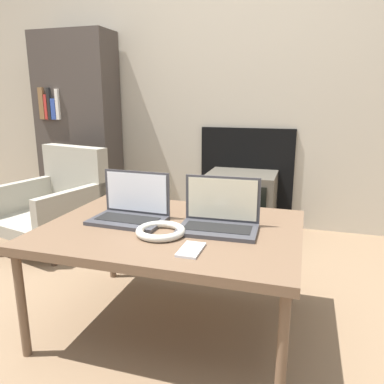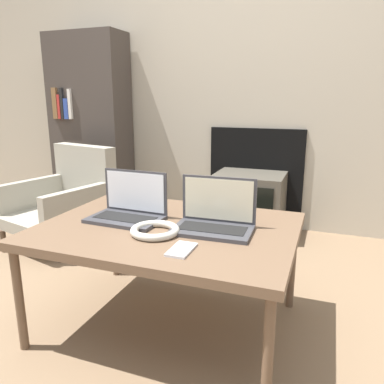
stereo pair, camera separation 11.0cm
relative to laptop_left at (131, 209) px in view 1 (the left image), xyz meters
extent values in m
plane|color=#7A6047|center=(0.20, -0.31, -0.53)|extent=(14.00, 14.00, 0.00)
cube|color=#B7AD99|center=(0.20, 1.53, 0.77)|extent=(7.00, 0.06, 2.60)
cube|color=black|center=(0.28, 1.49, -0.14)|extent=(0.74, 0.03, 0.78)
cube|color=brown|center=(0.20, -0.03, -0.07)|extent=(1.07, 0.79, 0.04)
cylinder|color=brown|center=(-0.30, -0.39, -0.31)|extent=(0.04, 0.04, 0.44)
cylinder|color=brown|center=(0.70, -0.39, -0.31)|extent=(0.04, 0.04, 0.44)
cylinder|color=brown|center=(-0.30, 0.33, -0.31)|extent=(0.04, 0.04, 0.44)
cylinder|color=brown|center=(0.70, 0.33, -0.31)|extent=(0.04, 0.04, 0.44)
cube|color=#38383D|center=(0.00, -0.04, -0.04)|extent=(0.33, 0.21, 0.02)
cube|color=black|center=(0.00, -0.04, -0.03)|extent=(0.28, 0.12, 0.00)
cube|color=#38383D|center=(0.00, 0.06, 0.07)|extent=(0.32, 0.02, 0.20)
cube|color=white|center=(0.00, 0.06, 0.07)|extent=(0.29, 0.01, 0.18)
cube|color=#38383D|center=(0.40, -0.04, -0.04)|extent=(0.33, 0.21, 0.02)
cube|color=black|center=(0.40, -0.04, -0.03)|extent=(0.28, 0.12, 0.00)
cube|color=#38383D|center=(0.40, 0.06, 0.07)|extent=(0.32, 0.02, 0.20)
cube|color=beige|center=(0.40, 0.06, 0.07)|extent=(0.29, 0.01, 0.18)
torus|color=beige|center=(0.19, -0.14, -0.03)|extent=(0.20, 0.20, 0.03)
cube|color=silver|center=(0.36, -0.26, -0.04)|extent=(0.08, 0.14, 0.01)
cube|color=#4C473D|center=(0.28, 1.28, -0.29)|extent=(0.50, 0.41, 0.47)
cube|color=black|center=(0.28, 1.07, -0.29)|extent=(0.41, 0.01, 0.36)
cube|color=gray|center=(-0.95, 0.62, -0.34)|extent=(0.70, 0.76, 0.08)
cube|color=gray|center=(-0.88, 0.89, -0.08)|extent=(0.57, 0.23, 0.44)
cube|color=gray|center=(-1.19, 0.68, -0.20)|extent=(0.20, 0.58, 0.20)
cube|color=gray|center=(-0.70, 0.56, -0.20)|extent=(0.20, 0.58, 0.20)
cylinder|color=#4C3828|center=(-0.72, 0.35, -0.45)|extent=(0.04, 0.04, 0.15)
cylinder|color=#4C3828|center=(-1.18, 0.90, -0.45)|extent=(0.04, 0.04, 0.15)
cylinder|color=#4C3828|center=(-0.72, 0.90, -0.45)|extent=(0.04, 0.04, 0.15)
cube|color=#3F3833|center=(-1.12, 1.33, 0.24)|extent=(0.65, 0.30, 1.53)
cube|color=brown|center=(-1.34, 1.17, 0.44)|extent=(0.04, 0.02, 0.25)
cube|color=#B22D28|center=(-1.30, 1.17, 0.41)|extent=(0.02, 0.02, 0.20)
cube|color=black|center=(-1.27, 1.17, 0.44)|extent=(0.02, 0.02, 0.25)
cube|color=#2D479E|center=(-1.24, 1.17, 0.40)|extent=(0.04, 0.02, 0.16)
cube|color=silver|center=(-1.20, 1.17, 0.43)|extent=(0.03, 0.02, 0.24)
camera|label=1|loc=(0.72, -1.45, 0.48)|focal=35.00mm
camera|label=2|loc=(0.83, -1.41, 0.48)|focal=35.00mm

